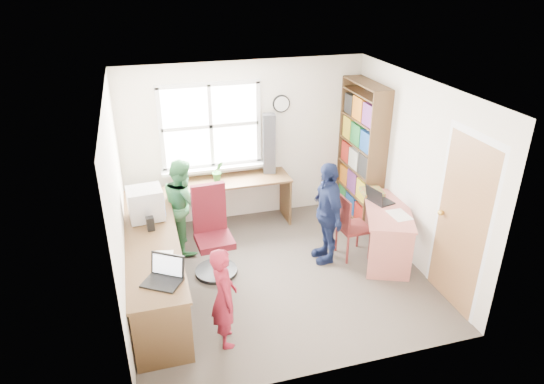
# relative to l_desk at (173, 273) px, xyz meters

# --- Properties ---
(room) EXTENTS (3.64, 3.44, 2.44)m
(room) POSITION_rel_l_desk_xyz_m (1.32, 0.38, 0.76)
(room) COLOR #453D36
(room) RESTS_ON ground
(l_desk) EXTENTS (2.38, 2.95, 0.75)m
(l_desk) POSITION_rel_l_desk_xyz_m (0.00, 0.00, 0.00)
(l_desk) COLOR brown
(l_desk) RESTS_ON ground
(right_desk) EXTENTS (0.99, 1.35, 0.71)m
(right_desk) POSITION_rel_l_desk_xyz_m (2.83, 0.33, 0.06)
(right_desk) COLOR #D37669
(right_desk) RESTS_ON ground
(bookshelf) EXTENTS (0.30, 1.02, 2.10)m
(bookshelf) POSITION_rel_l_desk_xyz_m (2.96, 1.47, 0.55)
(bookshelf) COLOR brown
(bookshelf) RESTS_ON ground
(swivel_chair) EXTENTS (0.58, 0.58, 1.16)m
(swivel_chair) POSITION_rel_l_desk_xyz_m (0.55, 0.60, 0.04)
(swivel_chair) COLOR black
(swivel_chair) RESTS_ON ground
(wooden_chair) EXTENTS (0.41, 0.41, 0.89)m
(wooden_chair) POSITION_rel_l_desk_xyz_m (2.35, 0.44, 0.03)
(wooden_chair) COLOR maroon
(wooden_chair) RESTS_ON ground
(crt_monitor) EXTENTS (0.44, 0.40, 0.40)m
(crt_monitor) POSITION_rel_l_desk_xyz_m (-0.21, 0.83, 0.50)
(crt_monitor) COLOR silver
(crt_monitor) RESTS_ON l_desk
(laptop_left) EXTENTS (0.47, 0.45, 0.25)m
(laptop_left) POSITION_rel_l_desk_xyz_m (-0.11, -0.53, 0.35)
(laptop_left) COLOR black
(laptop_left) RESTS_ON l_desk
(laptop_right) EXTENTS (0.34, 0.38, 0.22)m
(laptop_right) POSITION_rel_l_desk_xyz_m (2.78, 0.53, 0.31)
(laptop_right) COLOR black
(laptop_right) RESTS_ON right_desk
(speaker_a) EXTENTS (0.09, 0.09, 0.17)m
(speaker_a) POSITION_rel_l_desk_xyz_m (-0.18, 0.53, 0.38)
(speaker_a) COLOR black
(speaker_a) RESTS_ON l_desk
(speaker_b) EXTENTS (0.09, 0.09, 0.17)m
(speaker_b) POSITION_rel_l_desk_xyz_m (-0.18, 1.19, 0.38)
(speaker_b) COLOR black
(speaker_b) RESTS_ON l_desk
(cd_tower) EXTENTS (0.21, 0.19, 0.90)m
(cd_tower) POSITION_rel_l_desk_xyz_m (1.63, 1.82, 0.75)
(cd_tower) COLOR black
(cd_tower) RESTS_ON l_desk
(game_box) EXTENTS (0.33, 0.33, 0.06)m
(game_box) POSITION_rel_l_desk_xyz_m (2.82, 0.78, 0.28)
(game_box) COLOR red
(game_box) RESTS_ON right_desk
(paper_a) EXTENTS (0.25, 0.33, 0.00)m
(paper_a) POSITION_rel_l_desk_xyz_m (-0.10, -0.12, 0.30)
(paper_a) COLOR silver
(paper_a) RESTS_ON l_desk
(paper_b) EXTENTS (0.24, 0.33, 0.00)m
(paper_b) POSITION_rel_l_desk_xyz_m (2.87, 0.12, 0.26)
(paper_b) COLOR silver
(paper_b) RESTS_ON right_desk
(potted_plant) EXTENTS (0.19, 0.17, 0.31)m
(potted_plant) POSITION_rel_l_desk_xyz_m (0.83, 1.71, 0.45)
(potted_plant) COLOR #31762F
(potted_plant) RESTS_ON l_desk
(person_red) EXTENTS (0.27, 0.41, 1.12)m
(person_red) POSITION_rel_l_desk_xyz_m (0.44, -0.72, 0.11)
(person_red) COLOR maroon
(person_red) RESTS_ON ground
(person_green) EXTENTS (0.58, 0.70, 1.31)m
(person_green) POSITION_rel_l_desk_xyz_m (0.27, 1.26, 0.20)
(person_green) COLOR #2F763E
(person_green) RESTS_ON ground
(person_navy) EXTENTS (0.36, 0.82, 1.39)m
(person_navy) POSITION_rel_l_desk_xyz_m (2.03, 0.46, 0.24)
(person_navy) COLOR #151F44
(person_navy) RESTS_ON ground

